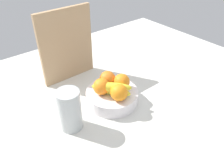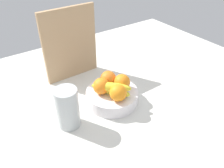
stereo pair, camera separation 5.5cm
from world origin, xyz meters
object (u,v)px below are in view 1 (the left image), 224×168
(orange_center, at_px, (119,93))
(orange_back_left, at_px, (122,82))
(orange_front_left, at_px, (108,79))
(fruit_bowl, at_px, (112,96))
(banana_bunch, at_px, (112,89))
(thermos_tumbler, at_px, (70,110))
(orange_front_right, at_px, (101,86))
(cutting_board, at_px, (67,46))

(orange_center, xyz_separation_m, orange_back_left, (0.06, 0.05, 0.00))
(orange_front_left, bearing_deg, orange_center, -102.76)
(fruit_bowl, distance_m, banana_bunch, 0.06)
(banana_bunch, bearing_deg, thermos_tumbler, -179.14)
(orange_front_right, distance_m, cutting_board, 0.29)
(thermos_tumbler, bearing_deg, orange_back_left, 2.05)
(orange_front_left, height_order, thermos_tumbler, thermos_tumbler)
(fruit_bowl, relative_size, orange_front_right, 3.20)
(cutting_board, relative_size, thermos_tumbler, 2.11)
(cutting_board, bearing_deg, orange_center, -85.93)
(fruit_bowl, bearing_deg, orange_front_right, 157.55)
(fruit_bowl, relative_size, orange_center, 3.20)
(orange_front_right, relative_size, cutting_board, 0.20)
(orange_front_right, distance_m, orange_center, 0.09)
(orange_front_left, distance_m, orange_front_right, 0.06)
(thermos_tumbler, bearing_deg, orange_front_left, 15.94)
(orange_front_right, height_order, thermos_tumbler, thermos_tumbler)
(fruit_bowl, xyz_separation_m, orange_front_right, (-0.04, 0.02, 0.07))
(orange_center, xyz_separation_m, cutting_board, (-0.03, 0.36, 0.09))
(orange_front_right, xyz_separation_m, orange_center, (0.03, -0.08, 0.00))
(fruit_bowl, relative_size, orange_back_left, 3.20)
(thermos_tumbler, bearing_deg, orange_center, -11.50)
(orange_center, distance_m, thermos_tumbler, 0.21)
(orange_front_right, xyz_separation_m, orange_back_left, (0.09, -0.03, 0.00))
(orange_back_left, height_order, cutting_board, cutting_board)
(orange_front_right, relative_size, orange_back_left, 1.00)
(fruit_bowl, xyz_separation_m, thermos_tumbler, (-0.22, -0.02, 0.06))
(orange_front_left, relative_size, orange_center, 1.00)
(orange_front_right, bearing_deg, banana_bunch, -49.30)
(orange_front_left, distance_m, thermos_tumbler, 0.24)
(fruit_bowl, bearing_deg, orange_center, -101.12)
(fruit_bowl, distance_m, thermos_tumbler, 0.23)
(orange_front_left, xyz_separation_m, orange_back_left, (0.03, -0.06, 0.00))
(orange_front_right, height_order, orange_center, same)
(banana_bunch, height_order, cutting_board, cutting_board)
(fruit_bowl, distance_m, orange_front_right, 0.08)
(orange_front_right, height_order, orange_back_left, same)
(orange_back_left, bearing_deg, orange_center, -138.58)
(orange_front_left, xyz_separation_m, orange_center, (-0.02, -0.11, 0.00))
(fruit_bowl, bearing_deg, thermos_tumbler, -175.09)
(thermos_tumbler, bearing_deg, fruit_bowl, 4.91)
(orange_center, height_order, orange_back_left, same)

